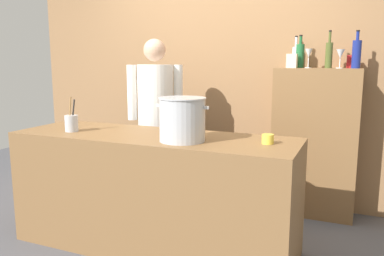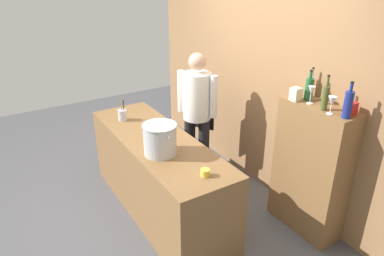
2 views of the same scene
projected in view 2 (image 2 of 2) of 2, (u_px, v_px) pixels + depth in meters
ground_plane at (160, 208)px, 4.16m from camera, size 8.00×8.00×0.00m
brick_back_panel at (261, 66)px, 4.20m from camera, size 4.40×0.10×3.00m
prep_counter at (159, 175)px, 3.98m from camera, size 2.20×0.70×0.90m
bar_cabinet at (310, 170)px, 3.61m from camera, size 0.76×0.32×1.39m
chef at (197, 109)px, 4.40m from camera, size 0.47×0.41×1.66m
stockpot_large at (160, 139)px, 3.44m from camera, size 0.39×0.33×0.31m
utensil_crock at (123, 115)px, 4.22m from camera, size 0.10×0.10×0.28m
butter_jar at (205, 173)px, 3.11m from camera, size 0.08×0.08×0.07m
wine_bottle_cobalt at (348, 104)px, 3.00m from camera, size 0.08×0.08×0.32m
wine_bottle_olive at (325, 97)px, 3.17m from camera, size 0.06×0.06×0.33m
wine_bottle_clear at (311, 87)px, 3.50m from camera, size 0.06×0.06×0.30m
wine_bottle_green at (309, 89)px, 3.41m from camera, size 0.07×0.07×0.30m
wine_glass_short at (311, 91)px, 3.31m from camera, size 0.07×0.07×0.17m
wine_glass_wide at (332, 102)px, 3.08m from camera, size 0.07×0.07×0.16m
spice_tin_red at (351, 108)px, 3.10m from camera, size 0.09×0.09×0.11m
spice_tin_cream at (296, 94)px, 3.42m from camera, size 0.09×0.09×0.13m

